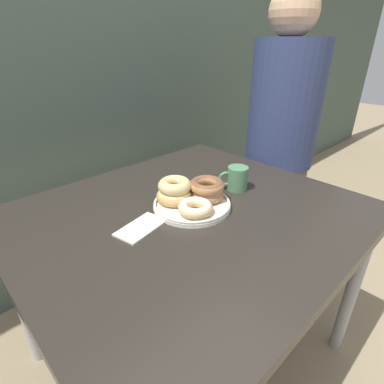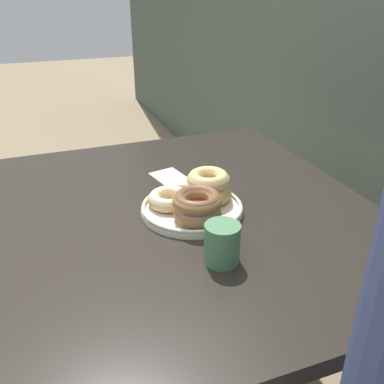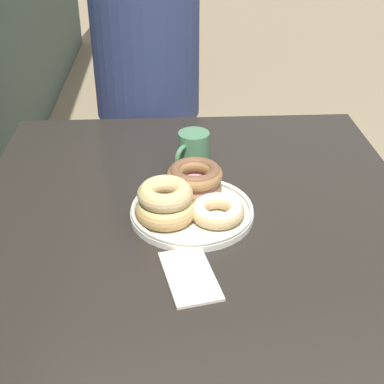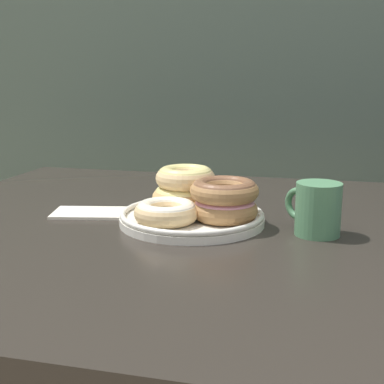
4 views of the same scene
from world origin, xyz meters
The scene contains 4 objects.
dining_table centered at (0.00, 0.29, 0.66)m, with size 1.12×1.00×0.72m.
donut_plate centered at (0.03, 0.31, 0.76)m, with size 0.27×0.28×0.10m.
coffee_mug centered at (0.25, 0.29, 0.77)m, with size 0.10×0.09×0.09m.
napkin centered at (-0.18, 0.32, 0.73)m, with size 0.17×0.12×0.01m.
Camera 4 is at (0.25, -0.63, 1.00)m, focal length 50.00 mm.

